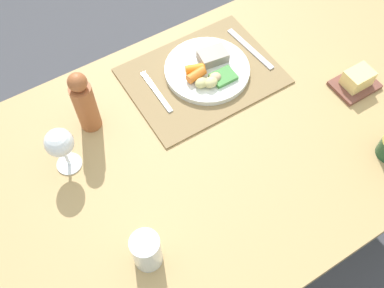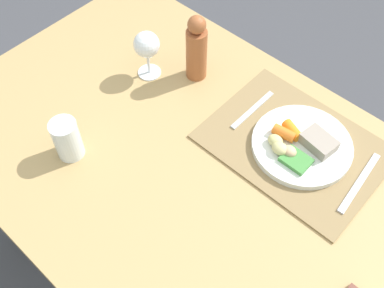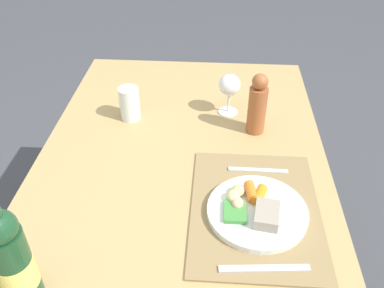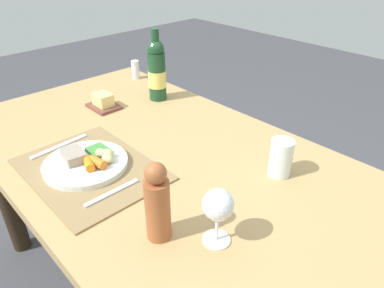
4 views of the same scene
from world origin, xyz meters
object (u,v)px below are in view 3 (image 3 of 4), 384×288
(fork, at_px, (264,268))
(wine_glass, at_px, (230,86))
(knife, at_px, (258,170))
(wine_bottle, at_px, (12,260))
(dinner_plate, at_px, (256,210))
(pepper_mill, at_px, (257,105))
(water_tumbler, at_px, (130,105))
(dining_table, at_px, (178,215))

(fork, bearing_deg, wine_glass, 2.09)
(knife, distance_m, wine_bottle, 0.68)
(dinner_plate, bearing_deg, knife, -5.82)
(pepper_mill, xyz_separation_m, wine_glass, (0.11, 0.09, 0.01))
(knife, relative_size, pepper_mill, 0.82)
(knife, relative_size, wine_glass, 1.17)
(fork, xyz_separation_m, water_tumbler, (0.59, 0.41, 0.04))
(wine_bottle, bearing_deg, pepper_mill, -38.55)
(dining_table, distance_m, dinner_plate, 0.26)
(water_tumbler, distance_m, pepper_mill, 0.43)
(water_tumbler, xyz_separation_m, wine_glass, (0.06, -0.33, 0.05))
(wine_glass, bearing_deg, knife, -164.71)
(wine_bottle, xyz_separation_m, pepper_mill, (0.64, -0.51, -0.03))
(dining_table, bearing_deg, knife, -69.54)
(wine_bottle, bearing_deg, dining_table, -39.13)
(dinner_plate, xyz_separation_m, knife, (0.17, -0.02, -0.01))
(fork, relative_size, water_tumbler, 1.79)
(water_tumbler, bearing_deg, fork, -145.08)
(wine_bottle, relative_size, pepper_mill, 1.44)
(water_tumbler, xyz_separation_m, pepper_mill, (-0.05, -0.42, 0.05))
(dining_table, xyz_separation_m, water_tumbler, (0.34, 0.19, 0.15))
(pepper_mill, bearing_deg, dinner_plate, 177.14)
(fork, distance_m, water_tumbler, 0.72)
(dining_table, height_order, fork, fork)
(wine_glass, bearing_deg, wine_bottle, 150.42)
(dining_table, distance_m, wine_bottle, 0.50)
(dinner_plate, height_order, knife, dinner_plate)
(fork, height_order, wine_glass, wine_glass)
(dining_table, relative_size, pepper_mill, 7.55)
(pepper_mill, bearing_deg, fork, 179.14)
(dining_table, xyz_separation_m, fork, (-0.25, -0.22, 0.11))
(dining_table, relative_size, fork, 7.63)
(dinner_plate, height_order, wine_bottle, wine_bottle)
(dining_table, bearing_deg, wine_bottle, 140.87)
(fork, relative_size, wine_bottle, 0.69)
(pepper_mill, bearing_deg, knife, 179.54)
(dining_table, xyz_separation_m, dinner_plate, (-0.08, -0.21, 0.12))
(dining_table, bearing_deg, dinner_plate, -111.82)
(pepper_mill, bearing_deg, water_tumbler, 83.39)
(fork, bearing_deg, dining_table, 36.41)
(knife, height_order, pepper_mill, pepper_mill)
(dining_table, distance_m, wine_glass, 0.47)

